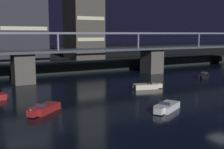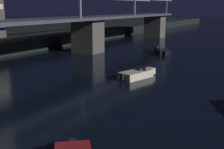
% 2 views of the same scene
% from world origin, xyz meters
% --- Properties ---
extents(river_bridge, '(94.21, 6.40, 9.38)m').
position_xyz_m(river_bridge, '(-0.00, 32.59, 4.28)').
color(river_bridge, '#4C4944').
rests_on(river_bridge, ground).
extents(speedboat_near_left, '(4.68, 4.01, 1.16)m').
position_xyz_m(speedboat_near_left, '(19.73, 21.18, 0.41)').
color(speedboat_near_left, black).
rests_on(speedboat_near_left, ground).
extents(speedboat_mid_center, '(5.19, 2.76, 1.16)m').
position_xyz_m(speedboat_mid_center, '(2.26, 17.28, 0.41)').
color(speedboat_mid_center, beige).
rests_on(speedboat_mid_center, ground).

